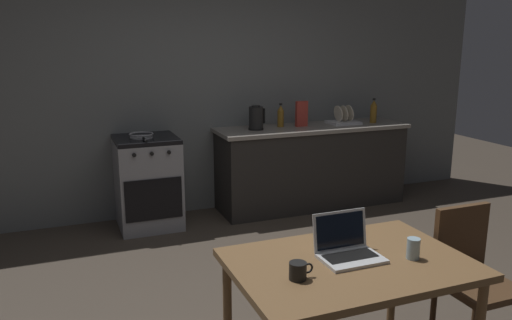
{
  "coord_description": "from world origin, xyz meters",
  "views": [
    {
      "loc": [
        -1.4,
        -2.91,
        1.83
      ],
      "look_at": [
        0.06,
        0.81,
        0.89
      ],
      "focal_mm": 35.68,
      "sensor_mm": 36.0,
      "label": 1
    }
  ],
  "objects_px": {
    "bottle_b": "(281,116)",
    "laptop": "(348,249)",
    "stove_oven": "(148,182)",
    "chair": "(471,271)",
    "coffee_mug": "(298,271)",
    "cereal_box": "(302,114)",
    "dining_table": "(349,273)",
    "bottle": "(374,111)",
    "drinking_glass": "(413,249)",
    "electric_kettle": "(256,118)",
    "dish_rack": "(343,120)",
    "frying_pan": "(141,135)"
  },
  "relations": [
    {
      "from": "laptop",
      "to": "coffee_mug",
      "type": "bearing_deg",
      "value": -160.41
    },
    {
      "from": "bottle_b",
      "to": "stove_oven",
      "type": "bearing_deg",
      "value": -176.81
    },
    {
      "from": "laptop",
      "to": "cereal_box",
      "type": "distance_m",
      "value": 3.03
    },
    {
      "from": "chair",
      "to": "laptop",
      "type": "relative_size",
      "value": 2.73
    },
    {
      "from": "stove_oven",
      "to": "coffee_mug",
      "type": "xyz_separation_m",
      "value": [
        0.23,
        -2.91,
        0.3
      ]
    },
    {
      "from": "frying_pan",
      "to": "dish_rack",
      "type": "distance_m",
      "value": 2.26
    },
    {
      "from": "chair",
      "to": "drinking_glass",
      "type": "height_order",
      "value": "chair"
    },
    {
      "from": "bottle_b",
      "to": "laptop",
      "type": "bearing_deg",
      "value": -107.36
    },
    {
      "from": "chair",
      "to": "drinking_glass",
      "type": "bearing_deg",
      "value": -158.32
    },
    {
      "from": "frying_pan",
      "to": "bottle_b",
      "type": "distance_m",
      "value": 1.53
    },
    {
      "from": "chair",
      "to": "electric_kettle",
      "type": "height_order",
      "value": "electric_kettle"
    },
    {
      "from": "stove_oven",
      "to": "coffee_mug",
      "type": "distance_m",
      "value": 2.94
    },
    {
      "from": "laptop",
      "to": "drinking_glass",
      "type": "xyz_separation_m",
      "value": [
        0.31,
        -0.14,
        0.01
      ]
    },
    {
      "from": "dish_rack",
      "to": "bottle_b",
      "type": "relative_size",
      "value": 1.33
    },
    {
      "from": "cereal_box",
      "to": "bottle_b",
      "type": "xyz_separation_m",
      "value": [
        -0.22,
        0.06,
        -0.02
      ]
    },
    {
      "from": "chair",
      "to": "dish_rack",
      "type": "distance_m",
      "value": 2.96
    },
    {
      "from": "electric_kettle",
      "to": "laptop",
      "type": "bearing_deg",
      "value": -101.69
    },
    {
      "from": "dining_table",
      "to": "bottle_b",
      "type": "distance_m",
      "value": 3.07
    },
    {
      "from": "dining_table",
      "to": "bottle",
      "type": "bearing_deg",
      "value": 54.1
    },
    {
      "from": "laptop",
      "to": "bottle",
      "type": "height_order",
      "value": "bottle"
    },
    {
      "from": "cereal_box",
      "to": "dish_rack",
      "type": "distance_m",
      "value": 0.53
    },
    {
      "from": "coffee_mug",
      "to": "bottle_b",
      "type": "xyz_separation_m",
      "value": [
        1.25,
        2.99,
        0.28
      ]
    },
    {
      "from": "chair",
      "to": "coffee_mug",
      "type": "distance_m",
      "value": 1.23
    },
    {
      "from": "electric_kettle",
      "to": "bottle",
      "type": "relative_size",
      "value": 0.93
    },
    {
      "from": "coffee_mug",
      "to": "cereal_box",
      "type": "relative_size",
      "value": 0.45
    },
    {
      "from": "dish_rack",
      "to": "chair",
      "type": "bearing_deg",
      "value": -105.87
    },
    {
      "from": "cereal_box",
      "to": "dish_rack",
      "type": "height_order",
      "value": "cereal_box"
    },
    {
      "from": "stove_oven",
      "to": "cereal_box",
      "type": "bearing_deg",
      "value": 0.76
    },
    {
      "from": "stove_oven",
      "to": "laptop",
      "type": "relative_size",
      "value": 2.85
    },
    {
      "from": "electric_kettle",
      "to": "dish_rack",
      "type": "height_order",
      "value": "electric_kettle"
    },
    {
      "from": "dining_table",
      "to": "laptop",
      "type": "height_order",
      "value": "laptop"
    },
    {
      "from": "stove_oven",
      "to": "dining_table",
      "type": "relative_size",
      "value": 0.74
    },
    {
      "from": "stove_oven",
      "to": "bottle",
      "type": "xyz_separation_m",
      "value": [
        2.58,
        -0.05,
        0.59
      ]
    },
    {
      "from": "laptop",
      "to": "bottle",
      "type": "xyz_separation_m",
      "value": [
        2.0,
        2.73,
        0.28
      ]
    },
    {
      "from": "stove_oven",
      "to": "coffee_mug",
      "type": "height_order",
      "value": "stove_oven"
    },
    {
      "from": "bottle",
      "to": "cereal_box",
      "type": "bearing_deg",
      "value": 175.45
    },
    {
      "from": "dining_table",
      "to": "bottle",
      "type": "distance_m",
      "value": 3.45
    },
    {
      "from": "cereal_box",
      "to": "stove_oven",
      "type": "bearing_deg",
      "value": -179.24
    },
    {
      "from": "dish_rack",
      "to": "bottle_b",
      "type": "distance_m",
      "value": 0.75
    },
    {
      "from": "drinking_glass",
      "to": "bottle",
      "type": "bearing_deg",
      "value": 59.55
    },
    {
      "from": "chair",
      "to": "bottle_b",
      "type": "bearing_deg",
      "value": 98.49
    },
    {
      "from": "stove_oven",
      "to": "bottle_b",
      "type": "xyz_separation_m",
      "value": [
        1.48,
        0.08,
        0.58
      ]
    },
    {
      "from": "coffee_mug",
      "to": "drinking_glass",
      "type": "distance_m",
      "value": 0.67
    },
    {
      "from": "laptop",
      "to": "dish_rack",
      "type": "relative_size",
      "value": 0.94
    },
    {
      "from": "bottle",
      "to": "drinking_glass",
      "type": "height_order",
      "value": "bottle"
    },
    {
      "from": "dining_table",
      "to": "coffee_mug",
      "type": "relative_size",
      "value": 9.92
    },
    {
      "from": "dining_table",
      "to": "laptop",
      "type": "bearing_deg",
      "value": 76.57
    },
    {
      "from": "stove_oven",
      "to": "chair",
      "type": "height_order",
      "value": "stove_oven"
    },
    {
      "from": "drinking_glass",
      "to": "frying_pan",
      "type": "bearing_deg",
      "value": 107.97
    },
    {
      "from": "bottle_b",
      "to": "coffee_mug",
      "type": "bearing_deg",
      "value": -112.65
    }
  ]
}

